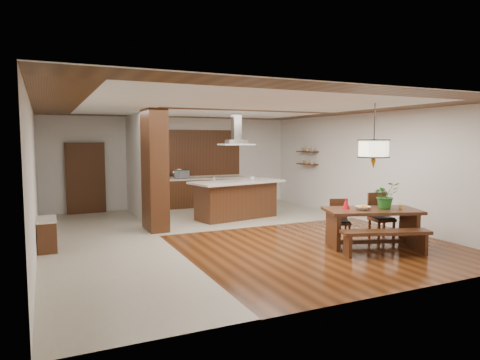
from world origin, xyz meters
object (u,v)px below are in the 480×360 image
hallway_console (47,234)px  dining_chair_right (382,217)px  dining_bench (385,243)px  island_cup (252,178)px  foliage_plant (386,195)px  microwave (181,174)px  dining_chair_left (340,220)px  kitchen_island (236,199)px  range_hood (236,129)px  fruit_bowl (363,208)px  dining_table (372,219)px  pendant_lantern (374,136)px

hallway_console → dining_chair_right: 6.97m
hallway_console → dining_bench: 6.57m
dining_chair_right → island_cup: size_ratio=7.51×
foliage_plant → microwave: (-2.31, 6.54, 0.03)m
dining_chair_left → island_cup: (-0.53, 3.21, 0.66)m
hallway_console → kitchen_island: kitchen_island is taller
range_hood → microwave: 2.93m
dining_bench → island_cup: size_ratio=12.44×
foliage_plant → range_hood: size_ratio=0.61×
island_cup → range_hood: bearing=164.8°
foliage_plant → island_cup: 4.12m
dining_chair_right → microwave: size_ratio=2.12×
fruit_bowl → kitchen_island: kitchen_island is taller
dining_bench → fruit_bowl: fruit_bowl is taller
dining_table → range_hood: 4.60m
fruit_bowl → range_hood: size_ratio=0.33×
dining_chair_right → microwave: microwave is taller
hallway_console → fruit_bowl: fruit_bowl is taller
dining_chair_left → pendant_lantern: bearing=-45.9°
dining_chair_right → island_cup: (-1.41, 3.52, 0.60)m
dining_chair_left → dining_chair_right: bearing=4.8°
dining_chair_left → pendant_lantern: 1.94m
microwave → dining_chair_right: bearing=-57.9°
dining_chair_left → fruit_bowl: dining_chair_left is taller
foliage_plant → dining_table: bearing=163.7°
dining_table → range_hood: bearing=106.8°
dining_bench → foliage_plant: bearing=48.0°
pendant_lantern → range_hood: same height
pendant_lantern → range_hood: 4.20m
fruit_bowl → kitchen_island: 4.13m
pendant_lantern → range_hood: (-1.21, 4.02, 0.22)m
kitchen_island → range_hood: size_ratio=3.02×
pendant_lantern → island_cup: size_ratio=9.68×
fruit_bowl → kitchen_island: bearing=103.8°
foliage_plant → kitchen_island: foliage_plant is taller
dining_table → island_cup: (-0.78, 3.90, 0.54)m
dining_chair_right → island_cup: island_cup is taller
pendant_lantern → range_hood: size_ratio=1.46×
island_cup → foliage_plant: bearing=-75.1°
dining_chair_left → range_hood: bearing=130.3°
dining_bench → fruit_bowl: bearing=90.9°
hallway_console → pendant_lantern: 6.78m
pendant_lantern → foliage_plant: 1.23m
hallway_console → dining_bench: size_ratio=0.52×
hallway_console → fruit_bowl: (5.79, -2.45, 0.50)m
dining_table → foliage_plant: 0.56m
microwave → foliage_plant: bearing=-62.1°
kitchen_island → range_hood: (-0.00, 0.00, 1.92)m
dining_chair_right → fruit_bowl: size_ratio=3.43×
dining_chair_left → dining_chair_right: (0.88, -0.31, 0.06)m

